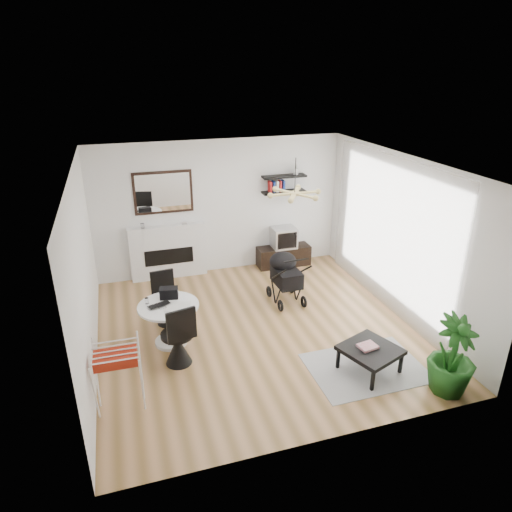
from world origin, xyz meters
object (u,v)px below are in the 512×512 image
object	(u,v)px
fireplace	(168,246)
dining_table	(169,318)
crt_tv	(284,237)
tv_console	(283,256)
coffee_table	(370,351)
stroller	(285,279)
potted_plant	(453,356)
drying_rack	(119,378)

from	to	relation	value
fireplace	dining_table	size ratio (longest dim) A/B	2.35
fireplace	crt_tv	world-z (taller)	fireplace
tv_console	coffee_table	size ratio (longest dim) A/B	1.23
tv_console	stroller	distance (m)	1.58
tv_console	dining_table	xyz separation A→B (m)	(-2.70, -2.27, 0.23)
potted_plant	fireplace	bearing A→B (deg)	123.53
fireplace	potted_plant	distance (m)	5.53
fireplace	tv_console	size ratio (longest dim) A/B	1.92
fireplace	crt_tv	size ratio (longest dim) A/B	4.38
dining_table	coffee_table	bearing A→B (deg)	-30.68
crt_tv	stroller	size ratio (longest dim) A/B	0.49
coffee_table	drying_rack	bearing A→B (deg)	175.59
drying_rack	crt_tv	bearing A→B (deg)	46.90
tv_console	crt_tv	xyz separation A→B (m)	(-0.01, -0.00, 0.43)
dining_table	stroller	world-z (taller)	stroller
fireplace	tv_console	world-z (taller)	fireplace
tv_console	drying_rack	distance (m)	4.98
dining_table	crt_tv	bearing A→B (deg)	40.05
fireplace	potted_plant	world-z (taller)	fireplace
drying_rack	potted_plant	bearing A→B (deg)	-11.34
coffee_table	stroller	bearing A→B (deg)	99.53
crt_tv	potted_plant	size ratio (longest dim) A/B	0.45
crt_tv	drying_rack	distance (m)	4.97
fireplace	tv_console	xyz separation A→B (m)	(2.41, -0.13, -0.47)
dining_table	stroller	bearing A→B (deg)	20.01
crt_tv	drying_rack	bearing A→B (deg)	-134.55
tv_console	stroller	xyz separation A→B (m)	(-0.52, -1.48, 0.22)
dining_table	coffee_table	size ratio (longest dim) A/B	1.00
crt_tv	stroller	distance (m)	1.57
drying_rack	coffee_table	bearing A→B (deg)	-2.96
drying_rack	coffee_table	world-z (taller)	drying_rack
tv_console	stroller	size ratio (longest dim) A/B	1.13
tv_console	potted_plant	distance (m)	4.54
dining_table	potted_plant	bearing A→B (deg)	-33.36
fireplace	crt_tv	xyz separation A→B (m)	(2.40, -0.13, -0.05)
tv_console	drying_rack	size ratio (longest dim) A/B	1.29
potted_plant	dining_table	bearing A→B (deg)	146.64
tv_console	dining_table	distance (m)	3.54
coffee_table	potted_plant	bearing A→B (deg)	-41.14
fireplace	potted_plant	xyz separation A→B (m)	(3.05, -4.61, -0.14)
fireplace	stroller	bearing A→B (deg)	-40.44
stroller	drying_rack	bearing A→B (deg)	-147.07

